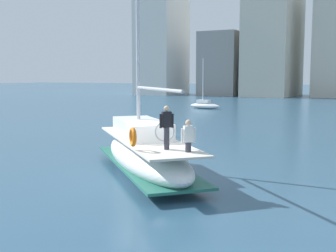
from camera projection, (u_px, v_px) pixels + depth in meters
ground_plane at (149, 179)px, 16.97m from camera, size 400.00×400.00×0.00m
main_sailboat at (145, 151)px, 18.09m from camera, size 8.59×8.38×13.55m
moored_sloop_far at (205, 105)px, 53.82m from camera, size 4.55×1.97×6.29m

